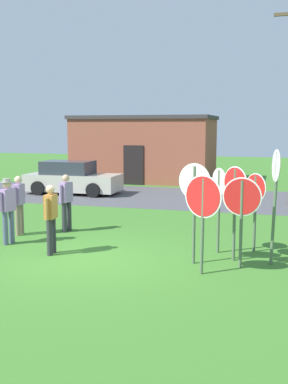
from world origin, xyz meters
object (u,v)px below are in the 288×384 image
stop_sign_center_cluster (194,195)px  person_with_sunhat (51,216)px  stop_sign_tallest (242,206)px  person_in_blue (66,200)px  person_holding_notes (19,202)px  parked_car_on_street (72,179)px  stop_sign_far_back (275,187)px  stop_sign_leaning_right (235,197)px  person_in_teal (7,206)px  stop_sign_leaning_left (255,199)px  stop_sign_rear_left (203,207)px  stop_sign_nearest (219,196)px

stop_sign_center_cluster → person_with_sunhat: size_ratio=1.34×
stop_sign_tallest → person_in_blue: size_ratio=1.18×
person_in_blue → person_holding_notes: same height
parked_car_on_street → stop_sign_tallest: size_ratio=2.17×
stop_sign_far_back → person_with_sunhat: stop_sign_far_back is taller
stop_sign_far_back → stop_sign_tallest: stop_sign_far_back is taller
stop_sign_leaning_right → person_in_teal: (-5.85, -0.05, -0.48)m
stop_sign_leaning_right → stop_sign_leaning_left: bearing=66.2°
person_in_teal → stop_sign_leaning_left: bearing=8.9°
stop_sign_far_back → stop_sign_tallest: bearing=-148.6°
person_holding_notes → stop_sign_leaning_left: bearing=-0.4°
stop_sign_tallest → person_in_teal: bearing=175.7°
stop_sign_center_cluster → stop_sign_rear_left: stop_sign_center_cluster is taller
stop_sign_tallest → person_in_blue: 5.68m
stop_sign_leaning_right → person_in_blue: (-5.01, 1.73, -0.54)m
parked_car_on_street → person_with_sunhat: bearing=-68.1°
stop_sign_tallest → parked_car_on_street: bearing=131.1°
stop_sign_nearest → stop_sign_center_cluster: 1.17m
stop_sign_leaning_right → stop_sign_nearest: 0.74m
person_in_teal → stop_sign_center_cluster: bearing=-5.0°
parked_car_on_street → stop_sign_leaning_left: 11.95m
stop_sign_tallest → stop_sign_leaning_left: (0.22, 1.44, -0.04)m
stop_sign_nearest → stop_sign_rear_left: stop_sign_rear_left is taller
stop_sign_far_back → stop_sign_rear_left: size_ratio=1.24×
stop_sign_leaning_left → person_in_blue: size_ratio=1.15×
stop_sign_rear_left → stop_sign_leaning_left: bearing=65.9°
stop_sign_far_back → person_holding_notes: 7.12m
stop_sign_far_back → stop_sign_leaning_right: 0.92m
stop_sign_far_back → person_in_blue: 6.21m
stop_sign_rear_left → person_with_sunhat: stop_sign_rear_left is taller
person_in_blue → person_with_sunhat: size_ratio=1.00×
stop_sign_leaning_right → stop_sign_rear_left: (-0.54, -1.20, -0.06)m
person_holding_notes → stop_sign_center_cluster: bearing=-15.5°
stop_sign_tallest → person_with_sunhat: 4.50m
stop_sign_far_back → stop_sign_tallest: size_ratio=1.30×
stop_sign_nearest → stop_sign_leaning_left: stop_sign_nearest is taller
person_with_sunhat → stop_sign_tallest: bearing=2.0°
stop_sign_center_cluster → stop_sign_leaning_left: bearing=48.6°
stop_sign_nearest → stop_sign_center_cluster: stop_sign_center_cluster is taller
parked_car_on_street → stop_sign_nearest: 11.61m
stop_sign_rear_left → person_with_sunhat: (-3.74, 0.53, -0.48)m
person_in_blue → stop_sign_tallest: bearing=-23.2°
person_holding_notes → person_in_teal: size_ratio=0.97×
stop_sign_leaning_right → stop_sign_center_cluster: bearing=-149.9°
stop_sign_far_back → person_in_blue: stop_sign_far_back is taller
stop_sign_leaning_right → stop_sign_leaning_left: 1.04m
parked_car_on_street → stop_sign_rear_left: 12.92m
stop_sign_far_back → person_with_sunhat: (-5.16, -0.58, -0.80)m
stop_sign_rear_left → person_in_blue: 5.36m
person_with_sunhat → person_holding_notes: bearing=138.2°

